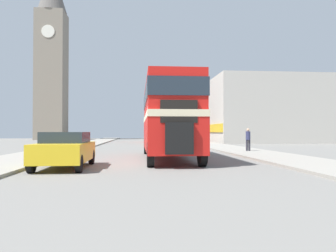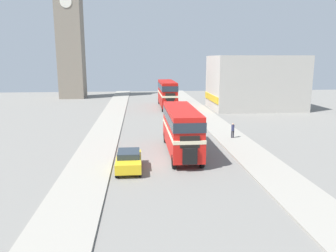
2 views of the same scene
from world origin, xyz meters
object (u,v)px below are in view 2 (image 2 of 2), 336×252
at_px(double_decker_bus, 181,127).
at_px(pedestrian_walking, 233,129).
at_px(bus_distant, 167,92).
at_px(car_parked_near, 129,160).
at_px(church_tower, 69,19).

distance_m(double_decker_bus, pedestrian_walking, 7.79).
xyz_separation_m(double_decker_bus, bus_distant, (1.22, 27.84, 0.26)).
xyz_separation_m(car_parked_near, church_tower, (-13.06, 47.98, 15.44)).
xyz_separation_m(pedestrian_walking, church_tower, (-23.53, 39.17, 15.19)).
bearing_deg(double_decker_bus, pedestrian_walking, 38.43).
distance_m(bus_distant, pedestrian_walking, 23.62).
distance_m(bus_distant, car_parked_near, 32.45).
distance_m(double_decker_bus, car_parked_near, 6.25).
bearing_deg(bus_distant, double_decker_bus, -92.51).
bearing_deg(car_parked_near, double_decker_bus, 42.18).
distance_m(double_decker_bus, bus_distant, 27.87).
bearing_deg(bus_distant, pedestrian_walking, -78.28).
relative_size(pedestrian_walking, church_tower, 0.05).
height_order(car_parked_near, church_tower, church_tower).
bearing_deg(pedestrian_walking, double_decker_bus, -141.57).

